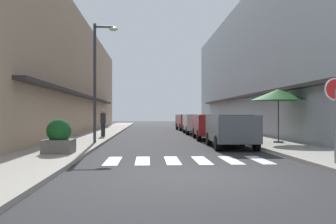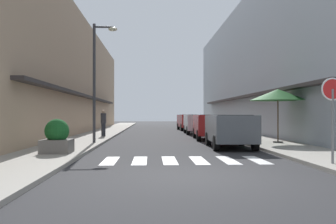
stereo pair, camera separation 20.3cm
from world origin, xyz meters
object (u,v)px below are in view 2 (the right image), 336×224
object	(u,v)px
parked_car_near	(230,127)
parked_car_mid	(210,124)
parked_car_distant	(189,120)
street_lamp	(98,71)
cafe_umbrella	(278,95)
round_street_sign	(332,98)
planter_corner	(57,138)
pedestrian_walking_near	(103,122)
parked_car_far	(197,122)

from	to	relation	value
parked_car_near	parked_car_mid	bearing A→B (deg)	90.00
parked_car_distant	street_lamp	distance (m)	17.48
street_lamp	cafe_umbrella	world-z (taller)	street_lamp
round_street_sign	street_lamp	bearing A→B (deg)	133.74
round_street_sign	parked_car_distant	bearing A→B (deg)	93.80
parked_car_near	cafe_umbrella	bearing A→B (deg)	29.45
parked_car_mid	round_street_sign	distance (m)	11.71
planter_corner	pedestrian_walking_near	bearing A→B (deg)	87.71
round_street_sign	cafe_umbrella	bearing A→B (deg)	82.00
parked_car_near	planter_corner	distance (m)	7.39
parked_car_far	pedestrian_walking_near	size ratio (longest dim) A/B	2.57
cafe_umbrella	round_street_sign	bearing A→B (deg)	-98.00
parked_car_distant	parked_car_far	bearing A→B (deg)	-90.00
parked_car_distant	cafe_umbrella	world-z (taller)	cafe_umbrella
pedestrian_walking_near	cafe_umbrella	bearing A→B (deg)	45.65
parked_car_distant	pedestrian_walking_near	distance (m)	12.84
parked_car_mid	street_lamp	world-z (taller)	street_lamp
parked_car_near	street_lamp	xyz separation A→B (m)	(-6.07, 1.97, 2.70)
planter_corner	parked_car_near	bearing A→B (deg)	22.19
round_street_sign	street_lamp	xyz separation A→B (m)	(-7.67, 8.02, 1.66)
parked_car_mid	cafe_umbrella	world-z (taller)	cafe_umbrella
cafe_umbrella	planter_corner	size ratio (longest dim) A/B	2.25
parked_car_near	parked_car_distant	bearing A→B (deg)	90.00
parked_car_near	planter_corner	world-z (taller)	parked_car_near
street_lamp	cafe_umbrella	bearing A→B (deg)	-3.04
parked_car_far	round_street_sign	bearing A→B (deg)	-84.86
parked_car_far	parked_car_mid	bearing A→B (deg)	-90.00
parked_car_distant	cafe_umbrella	distance (m)	16.91
street_lamp	parked_car_far	bearing A→B (deg)	58.32
street_lamp	pedestrian_walking_near	size ratio (longest dim) A/B	3.48
parked_car_far	parked_car_distant	distance (m)	6.34
parked_car_mid	parked_car_far	bearing A→B (deg)	90.00
parked_car_near	street_lamp	distance (m)	6.93
parked_car_far	round_street_sign	xyz separation A→B (m)	(1.61, -17.85, 1.04)
parked_car_mid	planter_corner	xyz separation A→B (m)	(-6.84, -8.29, -0.26)
planter_corner	pedestrian_walking_near	world-z (taller)	pedestrian_walking_near
parked_car_distant	cafe_umbrella	size ratio (longest dim) A/B	1.60
street_lamp	parked_car_near	bearing A→B (deg)	-17.98
planter_corner	pedestrian_walking_near	size ratio (longest dim) A/B	0.73
parked_car_mid	planter_corner	distance (m)	10.75
street_lamp	planter_corner	bearing A→B (deg)	-99.20
parked_car_near	parked_car_mid	distance (m)	5.50
parked_car_mid	street_lamp	xyz separation A→B (m)	(-6.07, -3.53, 2.70)
round_street_sign	pedestrian_walking_near	size ratio (longest dim) A/B	1.45
parked_car_distant	street_lamp	bearing A→B (deg)	-110.57
parked_car_far	round_street_sign	world-z (taller)	round_street_sign
parked_car_far	pedestrian_walking_near	xyz separation A→B (m)	(-6.45, -4.77, 0.07)
round_street_sign	parked_car_near	bearing A→B (deg)	104.86
parked_car_distant	planter_corner	world-z (taller)	parked_car_distant
cafe_umbrella	planter_corner	world-z (taller)	cafe_umbrella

